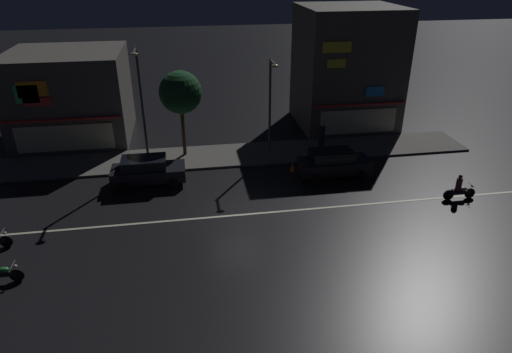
{
  "coord_description": "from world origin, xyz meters",
  "views": [
    {
      "loc": [
        -2.22,
        -20.29,
        12.39
      ],
      "look_at": [
        1.3,
        1.21,
        1.6
      ],
      "focal_mm": 31.65,
      "sensor_mm": 36.0,
      "label": 1
    }
  ],
  "objects_px": {
    "streetlamp_mid": "(271,99)",
    "pedestrian_on_sidewalk": "(322,136)",
    "motorcycle_lead": "(459,189)",
    "streetlamp_west": "(141,99)",
    "parked_car_trailing": "(334,163)",
    "parked_car_near_kerb": "(147,170)",
    "traffic_cone": "(293,167)"
  },
  "relations": [
    {
      "from": "streetlamp_mid",
      "to": "pedestrian_on_sidewalk",
      "type": "bearing_deg",
      "value": 7.49
    },
    {
      "from": "pedestrian_on_sidewalk",
      "to": "motorcycle_lead",
      "type": "xyz_separation_m",
      "value": [
        5.49,
        -8.2,
        -0.32
      ]
    },
    {
      "from": "streetlamp_mid",
      "to": "streetlamp_west",
      "type": "bearing_deg",
      "value": -176.26
    },
    {
      "from": "parked_car_trailing",
      "to": "streetlamp_mid",
      "type": "bearing_deg",
      "value": -48.62
    },
    {
      "from": "pedestrian_on_sidewalk",
      "to": "parked_car_trailing",
      "type": "bearing_deg",
      "value": 93.06
    },
    {
      "from": "parked_car_trailing",
      "to": "parked_car_near_kerb",
      "type": "bearing_deg",
      "value": -3.78
    },
    {
      "from": "streetlamp_west",
      "to": "parked_car_trailing",
      "type": "xyz_separation_m",
      "value": [
        11.33,
        -3.17,
        -3.64
      ]
    },
    {
      "from": "parked_car_near_kerb",
      "to": "motorcycle_lead",
      "type": "distance_m",
      "value": 17.88
    },
    {
      "from": "streetlamp_mid",
      "to": "parked_car_trailing",
      "type": "distance_m",
      "value": 5.82
    },
    {
      "from": "streetlamp_mid",
      "to": "parked_car_near_kerb",
      "type": "height_order",
      "value": "streetlamp_mid"
    },
    {
      "from": "parked_car_trailing",
      "to": "motorcycle_lead",
      "type": "bearing_deg",
      "value": 146.36
    },
    {
      "from": "streetlamp_mid",
      "to": "pedestrian_on_sidewalk",
      "type": "height_order",
      "value": "streetlamp_mid"
    },
    {
      "from": "pedestrian_on_sidewalk",
      "to": "traffic_cone",
      "type": "distance_m",
      "value": 4.23
    },
    {
      "from": "pedestrian_on_sidewalk",
      "to": "motorcycle_lead",
      "type": "height_order",
      "value": "pedestrian_on_sidewalk"
    },
    {
      "from": "pedestrian_on_sidewalk",
      "to": "parked_car_trailing",
      "type": "relative_size",
      "value": 0.41
    },
    {
      "from": "pedestrian_on_sidewalk",
      "to": "parked_car_near_kerb",
      "type": "distance_m",
      "value": 12.24
    },
    {
      "from": "parked_car_trailing",
      "to": "motorcycle_lead",
      "type": "xyz_separation_m",
      "value": [
        6.01,
        -4.0,
        -0.24
      ]
    },
    {
      "from": "streetlamp_west",
      "to": "parked_car_trailing",
      "type": "distance_m",
      "value": 12.32
    },
    {
      "from": "pedestrian_on_sidewalk",
      "to": "parked_car_trailing",
      "type": "distance_m",
      "value": 4.23
    },
    {
      "from": "streetlamp_west",
      "to": "motorcycle_lead",
      "type": "bearing_deg",
      "value": -22.47
    },
    {
      "from": "pedestrian_on_sidewalk",
      "to": "traffic_cone",
      "type": "relative_size",
      "value": 3.23
    },
    {
      "from": "streetlamp_west",
      "to": "traffic_cone",
      "type": "xyz_separation_m",
      "value": [
        9.05,
        -2.07,
        -4.24
      ]
    },
    {
      "from": "motorcycle_lead",
      "to": "traffic_cone",
      "type": "distance_m",
      "value": 9.75
    },
    {
      "from": "parked_car_near_kerb",
      "to": "traffic_cone",
      "type": "distance_m",
      "value": 8.97
    },
    {
      "from": "pedestrian_on_sidewalk",
      "to": "parked_car_near_kerb",
      "type": "height_order",
      "value": "pedestrian_on_sidewalk"
    },
    {
      "from": "streetlamp_west",
      "to": "traffic_cone",
      "type": "relative_size",
      "value": 13.54
    },
    {
      "from": "pedestrian_on_sidewalk",
      "to": "motorcycle_lead",
      "type": "bearing_deg",
      "value": 133.92
    },
    {
      "from": "streetlamp_west",
      "to": "parked_car_trailing",
      "type": "bearing_deg",
      "value": -15.64
    },
    {
      "from": "pedestrian_on_sidewalk",
      "to": "traffic_cone",
      "type": "height_order",
      "value": "pedestrian_on_sidewalk"
    },
    {
      "from": "streetlamp_west",
      "to": "motorcycle_lead",
      "type": "height_order",
      "value": "streetlamp_west"
    },
    {
      "from": "streetlamp_mid",
      "to": "parked_car_trailing",
      "type": "bearing_deg",
      "value": -48.62
    },
    {
      "from": "streetlamp_west",
      "to": "streetlamp_mid",
      "type": "distance_m",
      "value": 8.11
    }
  ]
}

